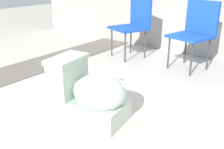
# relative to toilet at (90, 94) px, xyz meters

# --- Properties ---
(ground_plane) EXTENTS (14.00, 14.00, 0.00)m
(ground_plane) POSITION_rel_toilet_xyz_m (-0.16, -0.15, -0.22)
(ground_plane) COLOR #B7B2A8
(gravel_strip) EXTENTS (0.56, 8.00, 0.01)m
(gravel_strip) POSITION_rel_toilet_xyz_m (-1.45, 0.35, -0.21)
(gravel_strip) COLOR #605B56
(gravel_strip) RESTS_ON ground
(toilet) EXTENTS (0.68, 0.46, 0.52)m
(toilet) POSITION_rel_toilet_xyz_m (0.00, 0.00, 0.00)
(toilet) COLOR #B2C6B7
(toilet) RESTS_ON ground
(folding_chair_left) EXTENTS (0.56, 0.56, 0.83)m
(folding_chair_left) POSITION_rel_toilet_xyz_m (-0.71, 1.69, 0.29)
(folding_chair_left) COLOR #1947B2
(folding_chair_left) RESTS_ON ground
(folding_chair_middle) EXTENTS (0.53, 0.53, 0.83)m
(folding_chair_middle) POSITION_rel_toilet_xyz_m (0.16, 1.74, 0.29)
(folding_chair_middle) COLOR #1947B2
(folding_chair_middle) RESTS_ON ground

